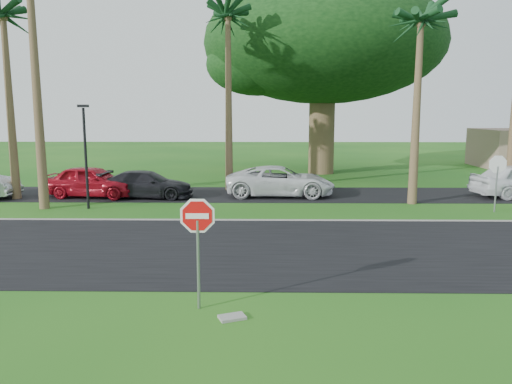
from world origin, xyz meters
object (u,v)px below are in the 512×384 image
at_px(stop_sign_far, 497,172).
at_px(car_minivan, 280,181).
at_px(car_red, 92,182).
at_px(stop_sign_near, 198,231).
at_px(car_dark, 147,185).

bearing_deg(stop_sign_far, car_minivan, -23.48).
distance_m(car_red, car_minivan, 9.63).
height_order(stop_sign_near, stop_sign_far, same).
height_order(car_red, car_dark, car_red).
xyz_separation_m(car_red, car_dark, (2.84, -0.11, -0.13)).
bearing_deg(car_dark, stop_sign_far, -98.04).
bearing_deg(stop_sign_near, car_minivan, 81.36).
bearing_deg(car_minivan, car_dark, 97.16).
bearing_deg(car_minivan, car_red, 95.01).
relative_size(stop_sign_far, car_minivan, 0.47).
bearing_deg(car_dark, car_minivan, -80.91).
xyz_separation_m(stop_sign_near, car_minivan, (2.28, 15.00, -1.00)).
bearing_deg(stop_sign_near, car_dark, 107.35).
distance_m(car_dark, car_minivan, 6.80).
relative_size(car_red, car_dark, 1.02).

